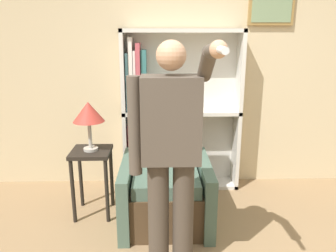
% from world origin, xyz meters
% --- Properties ---
extents(wall_back, '(8.00, 0.11, 2.80)m').
position_xyz_m(wall_back, '(0.01, 2.03, 1.40)').
color(wall_back, beige).
rests_on(wall_back, ground_plane).
extents(bookcase, '(1.31, 0.28, 1.80)m').
position_xyz_m(bookcase, '(-0.40, 1.87, 0.89)').
color(bookcase, silver).
rests_on(bookcase, ground_plane).
extents(armchair, '(0.83, 0.87, 1.16)m').
position_xyz_m(armchair, '(-0.44, 1.17, 0.35)').
color(armchair, '#4C3823').
rests_on(armchair, ground_plane).
extents(person_standing, '(0.54, 0.78, 1.71)m').
position_xyz_m(person_standing, '(-0.42, 0.35, 0.97)').
color(person_standing, '#473D33').
rests_on(person_standing, ground_plane).
extents(side_table, '(0.37, 0.37, 0.67)m').
position_xyz_m(side_table, '(-1.15, 1.24, 0.52)').
color(side_table, black).
rests_on(side_table, ground_plane).
extents(table_lamp, '(0.29, 0.29, 0.47)m').
position_xyz_m(table_lamp, '(-1.15, 1.24, 1.03)').
color(table_lamp, '#B7B2A8').
rests_on(table_lamp, side_table).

